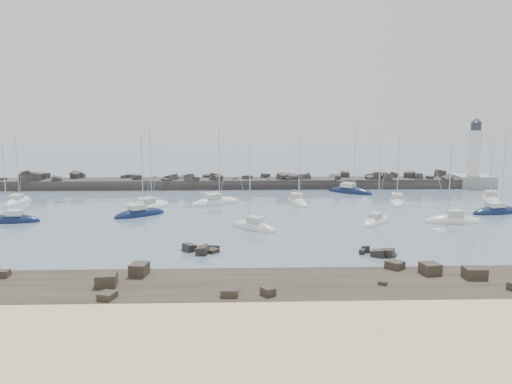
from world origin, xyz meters
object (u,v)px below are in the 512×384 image
lighthouse (473,171)px  sailboat_2 (13,221)px  sailboat_9 (452,222)px  sailboat_10 (397,203)px  sailboat_12 (490,200)px  sailboat_8 (350,192)px  sailboat_14 (497,212)px  sailboat_1 (18,202)px  sailboat_5 (253,228)px  sailboat_4 (216,203)px  sailboat_7 (376,222)px  sailboat_13 (140,215)px  sailboat_6 (297,203)px  sailboat_3 (148,208)px

lighthouse → sailboat_2: size_ratio=1.22×
sailboat_9 → sailboat_10: (-2.90, 14.78, -0.00)m
sailboat_10 → sailboat_12: (16.67, 2.02, 0.00)m
sailboat_8 → sailboat_14: size_ratio=1.06×
sailboat_1 → sailboat_5: (38.45, -19.84, 0.02)m
sailboat_1 → sailboat_4: sailboat_4 is taller
lighthouse → sailboat_4: bearing=-160.4°
sailboat_7 → sailboat_14: (19.76, 6.06, 0.01)m
sailboat_8 → sailboat_13: 40.59m
sailboat_5 → sailboat_6: bearing=66.5°
sailboat_8 → sailboat_14: sailboat_8 is taller
lighthouse → sailboat_2: lighthouse is taller
sailboat_8 → sailboat_6: bearing=-134.6°
sailboat_14 → sailboat_12: bearing=67.6°
sailboat_2 → sailboat_4: bearing=25.8°
sailboat_4 → sailboat_9: 36.18m
sailboat_5 → sailboat_8: (18.90, 29.04, 0.00)m
sailboat_10 → sailboat_13: size_ratio=1.01×
sailboat_12 → sailboat_10: bearing=-173.1°
sailboat_4 → sailboat_5: size_ratio=1.20×
sailboat_13 → sailboat_14: (52.73, 0.19, -0.01)m
lighthouse → sailboat_12: lighthouse is taller
lighthouse → sailboat_10: lighthouse is taller
sailboat_6 → sailboat_3: bearing=-172.0°
sailboat_12 → sailboat_13: sailboat_12 is taller
lighthouse → sailboat_5: 58.36m
sailboat_3 → sailboat_5: bearing=-41.9°
lighthouse → sailboat_7: bearing=-130.8°
sailboat_8 → sailboat_14: bearing=-48.8°
sailboat_10 → sailboat_13: (-40.39, -8.67, -0.00)m
sailboat_3 → sailboat_10: 40.22m
sailboat_10 → sailboat_1: bearing=177.8°
sailboat_3 → sailboat_13: size_ratio=1.15×
sailboat_1 → sailboat_2: (5.69, -14.79, 0.02)m
sailboat_4 → sailboat_6: (13.40, -0.43, 0.01)m
sailboat_8 → sailboat_9: (8.11, -26.37, 0.01)m
sailboat_3 → sailboat_12: sailboat_3 is taller
sailboat_1 → sailboat_9: bearing=-14.7°
sailboat_8 → sailboat_12: 23.88m
sailboat_10 → sailboat_5: bearing=-144.1°
sailboat_3 → sailboat_7: bearing=-19.3°
sailboat_3 → sailboat_5: size_ratio=1.25×
sailboat_3 → sailboat_7: size_ratio=1.25×
sailboat_14 → sailboat_13: bearing=-179.8°
sailboat_7 → sailboat_12: 29.23m
lighthouse → sailboat_10: bearing=-138.6°
sailboat_8 → sailboat_7: bearing=-94.8°
sailboat_2 → sailboat_5: sailboat_2 is taller
lighthouse → sailboat_5: (-45.56, -36.36, -2.95)m
sailboat_1 → sailboat_7: (55.14, -16.93, 0.00)m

